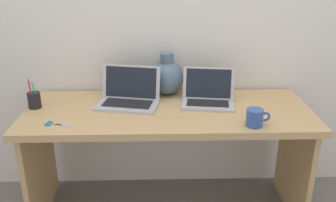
{
  "coord_description": "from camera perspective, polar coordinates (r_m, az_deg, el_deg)",
  "views": [
    {
      "loc": [
        -0.05,
        -1.93,
        1.54
      ],
      "look_at": [
        0.0,
        0.0,
        0.75
      ],
      "focal_mm": 39.24,
      "sensor_mm": 36.0,
      "label": 1
    }
  ],
  "objects": [
    {
      "name": "laptop_left",
      "position": [
        2.18,
        -6.05,
        1.04
      ],
      "size": [
        0.39,
        0.29,
        0.22
      ],
      "color": "#B2B2B7",
      "rests_on": "desk"
    },
    {
      "name": "pen_cup",
      "position": [
        2.25,
        -20.08,
        0.2
      ],
      "size": [
        0.07,
        0.07,
        0.18
      ],
      "color": "black",
      "rests_on": "desk"
    },
    {
      "name": "desk",
      "position": [
        2.17,
        -0.0,
        -4.65
      ],
      "size": [
        1.64,
        0.62,
        0.7
      ],
      "color": "tan",
      "rests_on": "ground"
    },
    {
      "name": "laptop_right",
      "position": [
        2.19,
        6.24,
        1.03
      ],
      "size": [
        0.33,
        0.25,
        0.2
      ],
      "color": "#B2B2B7",
      "rests_on": "desk"
    },
    {
      "name": "coffee_mug",
      "position": [
        1.94,
        13.37,
        -2.53
      ],
      "size": [
        0.13,
        0.09,
        0.09
      ],
      "color": "#335199",
      "rests_on": "desk"
    },
    {
      "name": "green_vase",
      "position": [
        2.3,
        -0.17,
        3.79
      ],
      "size": [
        0.21,
        0.21,
        0.27
      ],
      "color": "slate",
      "rests_on": "desk"
    },
    {
      "name": "back_wall",
      "position": [
        2.31,
        -0.24,
        13.68
      ],
      "size": [
        4.4,
        0.04,
        2.4
      ],
      "primitive_type": "cube",
      "color": "silver",
      "rests_on": "ground"
    },
    {
      "name": "scissors",
      "position": [
        2.01,
        -17.34,
        -3.44
      ],
      "size": [
        0.15,
        0.08,
        0.01
      ],
      "color": "#B7B7BC",
      "rests_on": "desk"
    }
  ]
}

